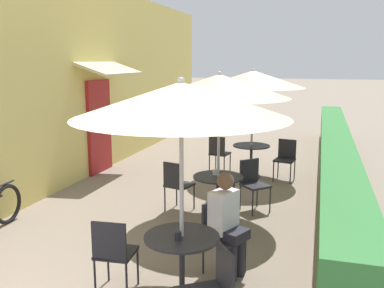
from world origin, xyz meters
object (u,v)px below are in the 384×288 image
Objects in this scene: cafe_chair_mid_back at (253,181)px; patio_umbrella_near at (181,100)px; seated_patron_near_left at (227,220)px; cafe_chair_mid_left at (177,182)px; cafe_chair_near_right at (113,250)px; patio_umbrella_far at (253,79)px; cafe_chair_near_back at (214,286)px; coffee_cup_near at (178,236)px; cafe_chair_far_left at (219,151)px; coffee_cup_mid at (215,172)px; patio_table_far at (251,153)px; cafe_chair_far_right at (286,156)px; cafe_chair_near_left at (220,231)px; patio_umbrella_mid at (219,86)px; cafe_chair_mid_right at (225,203)px; patio_table_near at (182,253)px; patio_table_mid at (218,187)px.

patio_umbrella_near is at bearing 39.38° from cafe_chair_mid_back.
cafe_chair_mid_left is (-1.26, 1.88, -0.17)m from seated_patron_near_left.
patio_umbrella_far is (0.66, 5.25, 1.62)m from cafe_chair_near_right.
patio_umbrella_near and patio_umbrella_far have the same top height.
seated_patron_near_left is 1.44× the size of cafe_chair_mid_back.
patio_umbrella_near is 2.72× the size of cafe_chair_near_back.
cafe_chair_far_left reaches higher than coffee_cup_near.
cafe_chair_mid_left is 0.71m from coffee_cup_mid.
cafe_chair_mid_left is 2.71m from patio_table_far.
cafe_chair_far_right is at bearing 72.73° from cafe_chair_mid_left.
patio_umbrella_mid is (-0.43, 1.72, 1.62)m from cafe_chair_near_left.
cafe_chair_mid_right is at bearing -87.30° from patio_table_far.
cafe_chair_mid_back is 2.43m from cafe_chair_far_left.
coffee_cup_near is 5.33m from cafe_chair_far_left.
cafe_chair_mid_right is (-0.40, 2.29, 0.00)m from cafe_chair_near_back.
patio_table_far is (-0.56, 5.68, 0.01)m from cafe_chair_near_back.
patio_umbrella_far is (0.18, 2.62, 1.38)m from coffee_cup_mid.
coffee_cup_mid is at bearing 135.98° from patio_umbrella_mid.
cafe_chair_mid_right is 1.00× the size of cafe_chair_far_right.
cafe_chair_near_left is at bearing -66.73° from cafe_chair_far_left.
cafe_chair_near_left is 1.29m from cafe_chair_near_back.
cafe_chair_far_left is 1.49m from cafe_chair_far_right.
patio_table_near is 0.92× the size of cafe_chair_mid_back.
patio_umbrella_near reaches higher than cafe_chair_far_left.
seated_patron_near_left is 4.48m from patio_table_far.
cafe_chair_mid_back is 0.78m from coffee_cup_mid.
cafe_chair_near_back is at bearing -76.42° from coffee_cup_mid.
cafe_chair_far_left is (-1.16, 4.51, -0.17)m from seated_patron_near_left.
coffee_cup_mid is 2.97m from patio_umbrella_far.
patio_table_near is 5.11m from patio_table_far.
cafe_chair_far_right is at bearing -145.62° from cafe_chair_mid_back.
coffee_cup_near is at bearing -89.32° from patio_table_far.
cafe_chair_near_left and cafe_chair_far_right have the same top height.
cafe_chair_near_back is 0.37× the size of patio_umbrella_mid.
seated_patron_near_left is (0.35, 0.66, -1.45)m from patio_umbrella_near.
cafe_chair_mid_back is (0.29, 3.00, -0.01)m from patio_table_near.
cafe_chair_near_right reaches higher than patio_table_far.
patio_table_near is at bearing -55.28° from cafe_chair_mid_left.
cafe_chair_mid_back is (0.20, 1.27, 0.00)m from cafe_chair_mid_right.
cafe_chair_near_left is at bearing 70.75° from patio_umbrella_near.
cafe_chair_mid_right is 0.87m from coffee_cup_mid.
patio_umbrella_mid is 1.78m from cafe_chair_mid_right.
patio_umbrella_mid is at bearing -44.02° from coffee_cup_mid.
cafe_chair_far_left is at bearing 176.00° from patio_table_far.
cafe_chair_near_right is 0.37× the size of patio_umbrella_far.
patio_table_mid is at bearing -92.29° from patio_table_far.
patio_table_near is 0.25m from coffee_cup_near.
cafe_chair_near_right is (-1.08, -0.79, -0.17)m from seated_patron_near_left.
patio_umbrella_far is (-0.07, 5.11, 1.61)m from patio_table_near.
cafe_chair_near_right is 1.00× the size of cafe_chair_far_right.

